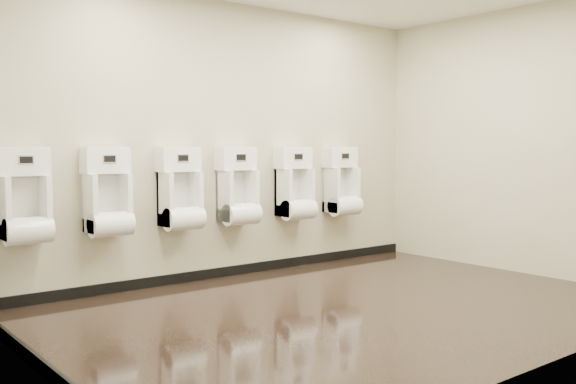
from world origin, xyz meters
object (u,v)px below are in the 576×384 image
object	(u,v)px
urinal_3	(238,192)
urinal_2	(181,195)
urinal_1	(108,199)
urinal_0	(25,203)
urinal_5	(342,187)
urinal_4	(295,189)

from	to	relation	value
urinal_3	urinal_2	bearing A→B (deg)	180.00
urinal_1	urinal_0	bearing A→B (deg)	180.00
urinal_0	urinal_3	bearing A→B (deg)	0.00
urinal_5	urinal_0	bearing A→B (deg)	180.00
urinal_4	urinal_2	bearing A→B (deg)	180.00
urinal_0	urinal_3	distance (m)	2.08
urinal_1	urinal_4	distance (m)	2.13
urinal_1	urinal_4	size ratio (longest dim) A/B	1.00
urinal_1	urinal_5	size ratio (longest dim) A/B	1.00
urinal_4	urinal_3	bearing A→B (deg)	180.00
urinal_0	urinal_2	bearing A→B (deg)	0.00
urinal_2	urinal_3	distance (m)	0.66
urinal_3	urinal_5	size ratio (longest dim) A/B	1.00
urinal_4	urinal_5	bearing A→B (deg)	0.00
urinal_5	urinal_4	bearing A→B (deg)	180.00
urinal_0	urinal_2	xyz separation A→B (m)	(1.42, 0.00, 0.00)
urinal_5	urinal_1	bearing A→B (deg)	180.00
urinal_2	urinal_0	bearing A→B (deg)	180.00
urinal_2	urinal_3	bearing A→B (deg)	0.00
urinal_1	urinal_2	distance (m)	0.72
urinal_4	urinal_5	size ratio (longest dim) A/B	1.00
urinal_1	urinal_5	world-z (taller)	same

